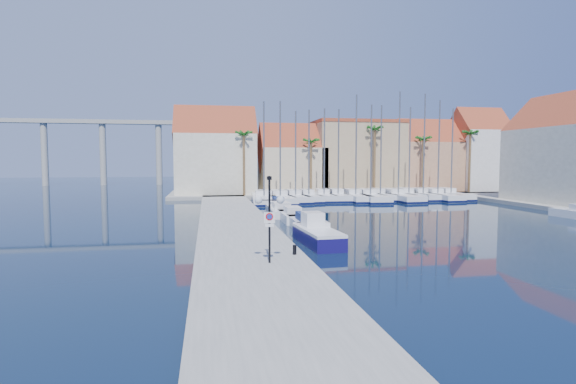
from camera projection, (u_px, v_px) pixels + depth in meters
The scene contains 37 objects.
ground at pixel (410, 260), 25.43m from camera, with size 260.00×260.00×0.00m, color black.
quay_west at pixel (236, 226), 37.07m from camera, with size 6.00×77.00×0.50m, color gray.
shore_north at pixel (338, 192), 74.30m from camera, with size 54.00×16.00×0.50m, color gray.
lamp_post at pixel (269, 206), 22.46m from camera, with size 1.49×0.55×4.40m.
bollard at pixel (295, 250), 24.64m from camera, with size 0.21×0.21×0.53m, color black.
fishing_boat at pixel (317, 234), 30.26m from camera, with size 2.36×6.04×2.07m.
motorboat_west_0 at pixel (315, 232), 32.11m from camera, with size 2.14×6.45×1.40m.
motorboat_west_1 at pixel (306, 222), 37.21m from camera, with size 2.48×7.24×1.40m.
motorboat_west_2 at pixel (292, 215), 41.74m from camera, with size 1.97×6.05×1.40m.
motorboat_west_3 at pixel (280, 210), 46.19m from camera, with size 2.57×7.41×1.40m.
motorboat_west_4 at pixel (277, 204), 52.19m from camera, with size 1.68×5.14×1.40m.
sailboat_0 at pixel (264, 198), 59.30m from camera, with size 3.98×11.87×13.18m.
sailboat_1 at pixel (279, 198), 59.74m from camera, with size 3.12×11.12×13.29m.
sailboat_2 at pixel (294, 197), 60.75m from camera, with size 3.26×9.82×12.13m.
sailboat_3 at pixel (308, 197), 61.35m from camera, with size 2.62×8.99×12.36m.
sailboat_4 at pixel (323, 196), 62.22m from camera, with size 3.03×9.04×12.63m.
sailboat_5 at pixel (337, 196), 62.62m from camera, with size 3.05×9.34×12.56m.
sailboat_6 at pixel (354, 196), 61.91m from camera, with size 2.90×9.92×14.43m.
sailboat_7 at pixel (369, 197), 62.07m from camera, with size 3.83×11.66×13.10m.
sailboat_8 at pixel (379, 196), 63.38m from camera, with size 2.72×8.65×13.20m.
sailboat_9 at pixel (396, 196), 62.71m from camera, with size 3.78×11.65×14.96m.
sailboat_10 at pixel (407, 195), 64.50m from camera, with size 2.61×9.11×13.06m.
sailboat_11 at pixel (421, 195), 64.07m from camera, with size 2.37×8.77×14.86m.
sailboat_12 at pixel (435, 195), 63.88m from camera, with size 3.31×10.69×13.90m.
sailboat_13 at pixel (449, 195), 64.61m from camera, with size 2.98×9.55×12.90m.
building_0 at pixel (215, 154), 69.33m from camera, with size 12.30×9.00×13.50m.
building_1 at pixel (292, 162), 71.53m from camera, with size 10.30×8.00×11.00m.
building_2 at pixel (356, 156), 74.39m from camera, with size 14.20×10.20×11.50m.
building_3 at pixel (426, 159), 75.56m from camera, with size 10.30×8.00×12.00m.
building_4 at pixel (478, 152), 76.09m from camera, with size 8.30×8.00×14.00m.
building_6 at pixel (571, 153), 54.17m from camera, with size 9.00×14.30×13.50m.
palm_0 at pixel (244, 136), 64.94m from camera, with size 2.60×2.60×10.15m.
palm_1 at pixel (311, 143), 66.77m from camera, with size 2.60×2.60×9.15m.
palm_2 at pixel (375, 131), 68.40m from camera, with size 2.60×2.60×11.15m.
palm_3 at pixel (423, 141), 69.92m from camera, with size 2.60×2.60×9.65m.
palm_4 at pixel (470, 135), 71.27m from camera, with size 2.60×2.60×10.65m.
viaduct at pixel (78, 139), 98.27m from camera, with size 48.00×2.20×14.45m.
Camera 1 is at (-11.27, -23.46, 5.72)m, focal length 28.00 mm.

